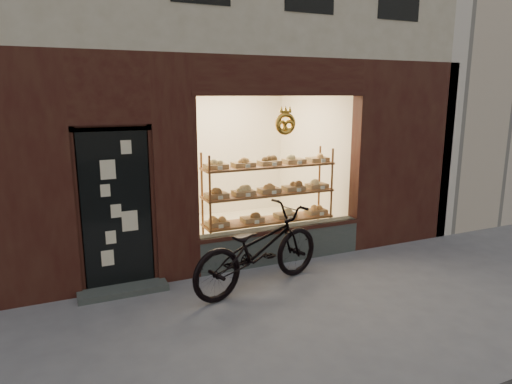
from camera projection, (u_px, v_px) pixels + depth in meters
name	position (u px, v px, depth m)	size (l,w,h in m)	color
ground	(331.00, 327.00, 5.14)	(90.00, 90.00, 0.00)	#545457
display_shelf	(269.00, 200.00, 7.40)	(2.20, 0.45, 1.70)	brown
bicycle	(259.00, 249.00, 6.10)	(0.73, 2.09, 1.10)	black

